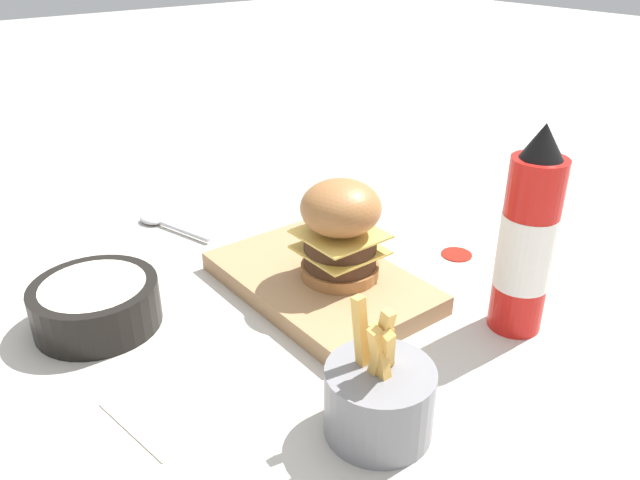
# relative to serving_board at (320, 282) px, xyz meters

# --- Properties ---
(ground_plane) EXTENTS (6.00, 6.00, 0.00)m
(ground_plane) POSITION_rel_serving_board_xyz_m (0.05, -0.05, -0.01)
(ground_plane) COLOR #B7B2A8
(serving_board) EXTENTS (0.30, 0.19, 0.03)m
(serving_board) POSITION_rel_serving_board_xyz_m (0.00, 0.00, 0.00)
(serving_board) COLOR #A37A51
(serving_board) RESTS_ON ground_plane
(burger) EXTENTS (0.10, 0.10, 0.13)m
(burger) POSITION_rel_serving_board_xyz_m (-0.02, -0.02, 0.08)
(burger) COLOR #9E6638
(burger) RESTS_ON serving_board
(ketchup_bottle) EXTENTS (0.06, 0.06, 0.25)m
(ketchup_bottle) POSITION_rel_serving_board_xyz_m (-0.21, -0.14, 0.10)
(ketchup_bottle) COLOR red
(ketchup_bottle) RESTS_ON ground_plane
(fries_basket) EXTENTS (0.11, 0.11, 0.14)m
(fries_basket) POSITION_rel_serving_board_xyz_m (-0.24, 0.11, 0.03)
(fries_basket) COLOR slate
(fries_basket) RESTS_ON ground_plane
(side_bowl) EXTENTS (0.15, 0.15, 0.06)m
(side_bowl) POSITION_rel_serving_board_xyz_m (0.10, 0.26, 0.02)
(side_bowl) COLOR black
(side_bowl) RESTS_ON ground_plane
(spoon) EXTENTS (0.15, 0.06, 0.01)m
(spoon) POSITION_rel_serving_board_xyz_m (0.32, 0.08, -0.01)
(spoon) COLOR #B2B2B7
(spoon) RESTS_ON ground_plane
(ketchup_puddle) EXTENTS (0.05, 0.05, 0.00)m
(ketchup_puddle) POSITION_rel_serving_board_xyz_m (-0.05, -0.22, -0.01)
(ketchup_puddle) COLOR #B21E14
(ketchup_puddle) RESTS_ON ground_plane
(parchment_square) EXTENTS (0.13, 0.13, 0.00)m
(parchment_square) POSITION_rel_serving_board_xyz_m (-0.09, 0.25, -0.01)
(parchment_square) COLOR beige
(parchment_square) RESTS_ON ground_plane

